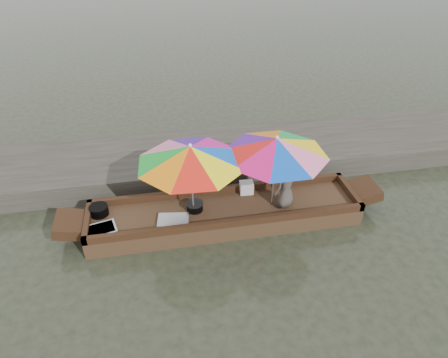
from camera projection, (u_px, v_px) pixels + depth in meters
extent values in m
plane|color=black|center=(225.00, 222.00, 8.24)|extent=(80.00, 80.00, 0.00)
cube|color=#2D2B26|center=(208.00, 157.00, 9.89)|extent=(22.00, 2.20, 0.50)
cube|color=#332012|center=(225.00, 215.00, 8.14)|extent=(5.44, 1.20, 0.35)
cylinder|color=black|center=(99.00, 210.00, 7.83)|extent=(0.36, 0.36, 0.19)
cube|color=silver|center=(100.00, 231.00, 7.42)|extent=(0.67, 0.54, 0.09)
cube|color=silver|center=(173.00, 220.00, 7.68)|extent=(0.64, 0.49, 0.06)
cylinder|color=black|center=(195.00, 207.00, 7.96)|extent=(0.32, 0.32, 0.15)
cube|color=silver|center=(246.00, 188.00, 8.42)|extent=(0.29, 0.24, 0.26)
imported|color=#453D37|center=(286.00, 184.00, 7.84)|extent=(0.61, 0.55, 1.04)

